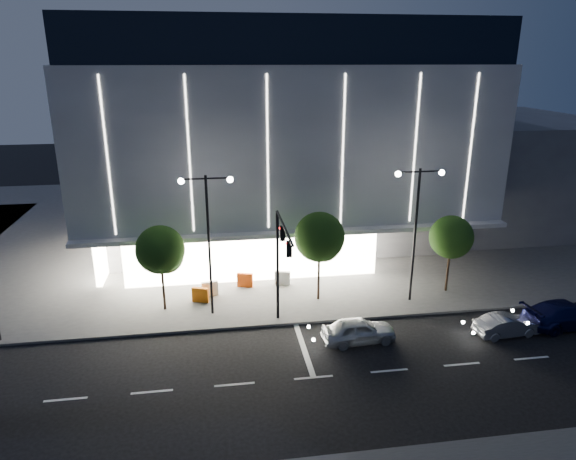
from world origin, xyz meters
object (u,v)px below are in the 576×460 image
(traffic_mast, at_px, (281,252))
(street_lamp_east, at_px, (416,216))
(tree_left, at_px, (161,252))
(barrier_c, at_px, (245,280))
(car_third, at_px, (566,314))
(barrier_b, at_px, (210,289))
(barrier_a, at_px, (200,295))
(street_lamp_west, at_px, (208,225))
(tree_right, at_px, (451,239))
(barrier_d, at_px, (282,278))
(tree_mid, at_px, (320,240))
(car_second, at_px, (507,325))
(car_lead, at_px, (359,330))

(traffic_mast, xyz_separation_m, street_lamp_east, (9.00, 2.66, 0.93))
(tree_left, distance_m, barrier_c, 6.79)
(car_third, bearing_deg, barrier_b, 66.09)
(street_lamp_east, distance_m, barrier_a, 14.84)
(tree_left, height_order, barrier_b, tree_left)
(barrier_a, relative_size, barrier_b, 1.00)
(street_lamp_west, bearing_deg, car_third, -12.09)
(car_third, bearing_deg, street_lamp_west, 72.53)
(tree_right, height_order, barrier_c, tree_right)
(barrier_a, height_order, barrier_d, same)
(car_third, height_order, barrier_b, car_third)
(tree_left, height_order, tree_right, tree_left)
(street_lamp_east, distance_m, tree_mid, 6.27)
(car_second, distance_m, barrier_c, 17.01)
(traffic_mast, height_order, street_lamp_east, street_lamp_east)
(barrier_b, distance_m, barrier_c, 2.66)
(car_lead, bearing_deg, car_second, -97.22)
(tree_mid, height_order, car_third, tree_mid)
(tree_mid, bearing_deg, car_second, -31.18)
(traffic_mast, xyz_separation_m, barrier_c, (-1.70, 6.31, -4.38))
(car_third, relative_size, barrier_b, 4.91)
(barrier_c, relative_size, barrier_d, 1.00)
(tree_left, xyz_separation_m, barrier_c, (5.27, 2.63, -3.38))
(traffic_mast, height_order, tree_left, traffic_mast)
(tree_right, relative_size, barrier_b, 5.01)
(tree_left, distance_m, car_second, 21.10)
(tree_right, bearing_deg, barrier_a, 177.71)
(barrier_c, height_order, barrier_d, same)
(tree_right, bearing_deg, barrier_d, 166.73)
(tree_right, xyz_separation_m, car_second, (0.93, -6.01, -3.26))
(tree_left, bearing_deg, street_lamp_west, -18.94)
(car_second, height_order, barrier_a, car_second)
(tree_left, relative_size, car_second, 1.50)
(tree_left, distance_m, car_third, 24.88)
(street_lamp_west, bearing_deg, barrier_a, 113.96)
(street_lamp_east, height_order, barrier_c, street_lamp_east)
(tree_mid, bearing_deg, street_lamp_west, -171.74)
(tree_left, height_order, tree_mid, tree_mid)
(car_lead, relative_size, barrier_b, 3.84)
(car_third, bearing_deg, barrier_c, 61.12)
(barrier_c, bearing_deg, tree_left, -137.02)
(barrier_b, bearing_deg, barrier_a, -133.95)
(tree_mid, bearing_deg, tree_left, -180.00)
(barrier_b, xyz_separation_m, barrier_d, (5.10, 1.03, 0.00))
(car_lead, bearing_deg, street_lamp_west, 57.80)
(barrier_a, height_order, barrier_b, same)
(car_lead, relative_size, barrier_c, 3.84)
(street_lamp_west, distance_m, street_lamp_east, 13.00)
(street_lamp_east, xyz_separation_m, car_third, (8.06, -4.51, -5.17))
(street_lamp_west, height_order, barrier_c, street_lamp_west)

